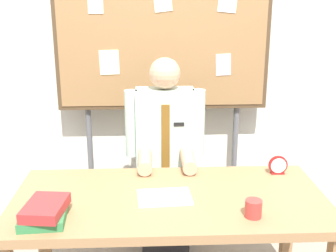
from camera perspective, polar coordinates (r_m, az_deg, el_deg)
name	(u,v)px	position (r m, az deg, el deg)	size (l,w,h in m)	color
back_wall	(162,58)	(3.50, -0.80, 8.93)	(6.40, 0.08, 2.70)	silver
desk	(170,210)	(2.50, 0.22, -10.95)	(1.75, 0.84, 0.75)	#9E754C
person	(165,165)	(3.11, -0.39, -5.16)	(0.55, 0.56, 1.43)	#2D2D33
bulletin_board	(163,38)	(3.28, -0.70, 11.43)	(1.60, 0.09, 2.11)	#4C3823
book_stack	(45,212)	(2.28, -15.89, -10.78)	(0.24, 0.29, 0.10)	#337F47
open_notebook	(164,197)	(2.44, -0.48, -9.31)	(0.30, 0.21, 0.01)	white
desk_clock	(278,166)	(2.82, 14.23, -5.08)	(0.12, 0.04, 0.12)	maroon
coffee_mug	(253,209)	(2.28, 11.13, -10.58)	(0.09, 0.09, 0.09)	#B23833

